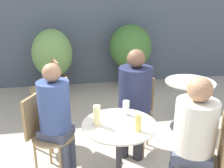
% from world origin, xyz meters
% --- Properties ---
extents(storefront_wall, '(10.00, 0.06, 3.00)m').
position_xyz_m(storefront_wall, '(0.00, 3.31, 1.50)').
color(storefront_wall, '#4C5666').
rests_on(storefront_wall, ground_plane).
extents(cafe_table_near, '(0.69, 0.69, 0.71)m').
position_xyz_m(cafe_table_near, '(-0.09, 0.09, 0.51)').
color(cafe_table_near, '#2D2D33').
rests_on(cafe_table_near, ground_plane).
extents(cafe_table_far, '(0.67, 0.67, 0.71)m').
position_xyz_m(cafe_table_far, '(1.09, 1.11, 0.50)').
color(cafe_table_far, '#2D2D33').
rests_on(cafe_table_far, ground_plane).
extents(bistro_chair_0, '(0.49, 0.48, 0.89)m').
position_xyz_m(bistro_chair_0, '(0.62, -0.27, 0.54)').
color(bistro_chair_0, '#997F56').
rests_on(bistro_chair_0, ground_plane).
extents(bistro_chair_1, '(0.48, 0.49, 0.89)m').
position_xyz_m(bistro_chair_1, '(0.27, 0.80, 0.54)').
color(bistro_chair_1, '#997F56').
rests_on(bistro_chair_1, ground_plane).
extents(bistro_chair_2, '(0.49, 0.48, 0.89)m').
position_xyz_m(bistro_chair_2, '(-0.80, 0.45, 0.54)').
color(bistro_chair_2, '#997F56').
rests_on(bistro_chair_2, ground_plane).
extents(bistro_chair_3, '(0.49, 0.49, 0.89)m').
position_xyz_m(bistro_chair_3, '(-0.73, 0.94, 0.54)').
color(bistro_chair_3, '#997F56').
rests_on(bistro_chair_3, ground_plane).
extents(bistro_chair_4, '(0.47, 0.45, 0.89)m').
position_xyz_m(bistro_chair_4, '(-0.82, 1.87, 0.54)').
color(bistro_chair_4, '#997F56').
rests_on(bistro_chair_4, ground_plane).
extents(seated_person_0, '(0.44, 0.42, 1.23)m').
position_xyz_m(seated_person_0, '(0.49, -0.21, 0.73)').
color(seated_person_0, '#42475B').
rests_on(seated_person_0, ground_plane).
extents(seated_person_1, '(0.45, 0.47, 1.27)m').
position_xyz_m(seated_person_1, '(0.20, 0.67, 0.75)').
color(seated_person_1, '#2D2D33').
rests_on(seated_person_1, ground_plane).
extents(seated_person_2, '(0.39, 0.37, 1.23)m').
position_xyz_m(seated_person_2, '(-0.67, 0.38, 0.74)').
color(seated_person_2, '#42475B').
rests_on(seated_person_2, ground_plane).
extents(beer_glass_0, '(0.07, 0.07, 0.15)m').
position_xyz_m(beer_glass_0, '(0.01, 0.27, 0.78)').
color(beer_glass_0, silver).
rests_on(beer_glass_0, cafe_table_near).
extents(beer_glass_1, '(0.07, 0.07, 0.19)m').
position_xyz_m(beer_glass_1, '(-0.29, 0.10, 0.81)').
color(beer_glass_1, beige).
rests_on(beer_glass_1, cafe_table_near).
extents(beer_glass_2, '(0.06, 0.06, 0.16)m').
position_xyz_m(beer_glass_2, '(0.05, -0.07, 0.79)').
color(beer_glass_2, '#DBC65B').
rests_on(beer_glass_2, cafe_table_near).
extents(potted_plant_0, '(0.73, 0.73, 1.23)m').
position_xyz_m(potted_plant_0, '(-0.81, 2.80, 0.71)').
color(potted_plant_0, '#93664C').
rests_on(potted_plant_0, ground_plane).
extents(potted_plant_1, '(0.82, 0.82, 1.26)m').
position_xyz_m(potted_plant_1, '(0.69, 2.93, 0.78)').
color(potted_plant_1, brown).
rests_on(potted_plant_1, ground_plane).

